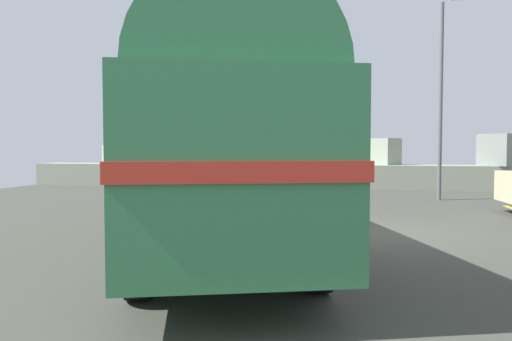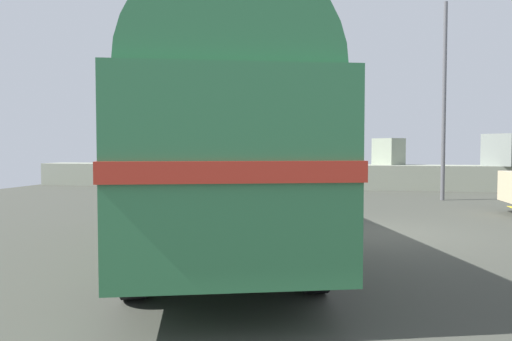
{
  "view_description": "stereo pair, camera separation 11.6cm",
  "coord_description": "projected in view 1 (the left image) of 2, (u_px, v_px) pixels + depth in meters",
  "views": [
    {
      "loc": [
        -0.7,
        -10.66,
        1.84
      ],
      "look_at": [
        -2.38,
        -1.32,
        1.41
      ],
      "focal_mm": 33.82,
      "sensor_mm": 36.0,
      "label": 1
    },
    {
      "loc": [
        -0.59,
        -10.64,
        1.84
      ],
      "look_at": [
        -2.38,
        -1.32,
        1.41
      ],
      "focal_mm": 33.82,
      "sensor_mm": 36.0,
      "label": 2
    }
  ],
  "objects": [
    {
      "name": "vintage_coach",
      "position": [
        219.0,
        137.0,
        8.47
      ],
      "size": [
        4.86,
        8.91,
        3.7
      ],
      "rotation": [
        0.0,
        0.0,
        0.3
      ],
      "color": "black",
      "rests_on": "ground"
    },
    {
      "name": "breakwater",
      "position": [
        364.0,
        173.0,
        21.98
      ],
      "size": [
        31.36,
        2.35,
        2.47
      ],
      "color": "gray",
      "rests_on": "ground"
    },
    {
      "name": "lamp_post",
      "position": [
        443.0,
        90.0,
        16.79
      ],
      "size": [
        0.61,
        1.12,
        6.93
      ],
      "color": "#5B5B60",
      "rests_on": "ground"
    },
    {
      "name": "ground",
      "position": [
        375.0,
        233.0,
        10.44
      ],
      "size": [
        32.0,
        26.0,
        0.02
      ],
      "color": "#3B3D35"
    }
  ]
}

